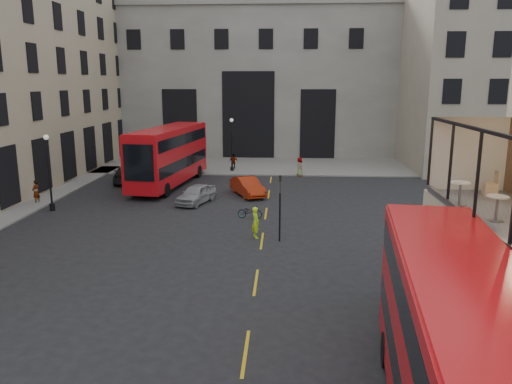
# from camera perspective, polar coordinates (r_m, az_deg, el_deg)

# --- Properties ---
(ground) EXTENTS (140.00, 140.00, 0.00)m
(ground) POSITION_cam_1_polar(r_m,az_deg,el_deg) (17.44, 5.70, -18.04)
(ground) COLOR black
(ground) RESTS_ON ground
(gateway) EXTENTS (35.00, 10.60, 18.00)m
(gateway) POSITION_cam_1_polar(r_m,az_deg,el_deg) (63.14, -0.56, 13.00)
(gateway) COLOR #98968D
(gateway) RESTS_ON ground
(building_right) EXTENTS (16.60, 18.60, 20.00)m
(building_right) POSITION_cam_1_polar(r_m,az_deg,el_deg) (58.80, 24.64, 12.91)
(building_right) COLOR #9E927F
(building_right) RESTS_ON ground
(pavement_far) EXTENTS (40.00, 12.00, 0.12)m
(pavement_far) POSITION_cam_1_polar(r_m,az_deg,el_deg) (53.99, -2.31, 3.13)
(pavement_far) COLOR slate
(pavement_far) RESTS_ON ground
(traffic_light_near) EXTENTS (0.16, 0.20, 3.80)m
(traffic_light_near) POSITION_cam_1_polar(r_m,az_deg,el_deg) (27.77, 2.76, -0.88)
(traffic_light_near) COLOR black
(traffic_light_near) RESTS_ON ground
(traffic_light_far) EXTENTS (0.16, 0.20, 3.80)m
(traffic_light_far) POSITION_cam_1_polar(r_m,az_deg,el_deg) (45.75, -14.89, 4.02)
(traffic_light_far) COLOR black
(traffic_light_far) RESTS_ON ground
(street_lamp_a) EXTENTS (0.36, 0.36, 5.33)m
(street_lamp_a) POSITION_cam_1_polar(r_m,az_deg,el_deg) (37.34, -22.52, 1.60)
(street_lamp_a) COLOR black
(street_lamp_a) RESTS_ON ground
(street_lamp_b) EXTENTS (0.36, 0.36, 5.33)m
(street_lamp_b) POSITION_cam_1_polar(r_m,az_deg,el_deg) (49.71, -2.78, 5.04)
(street_lamp_b) COLOR black
(street_lamp_b) RESTS_ON ground
(bus_near) EXTENTS (4.19, 12.30, 4.81)m
(bus_near) POSITION_cam_1_polar(r_m,az_deg,el_deg) (12.88, 22.38, -17.01)
(bus_near) COLOR red
(bus_near) RESTS_ON ground
(bus_far) EXTENTS (4.51, 12.87, 5.03)m
(bus_far) POSITION_cam_1_polar(r_m,az_deg,el_deg) (43.64, -9.91, 4.39)
(bus_far) COLOR red
(bus_far) RESTS_ON ground
(car_a) EXTENTS (2.90, 4.41, 1.40)m
(car_a) POSITION_cam_1_polar(r_m,az_deg,el_deg) (37.23, -6.86, -0.23)
(car_a) COLOR #929599
(car_a) RESTS_ON ground
(car_b) EXTENTS (3.25, 4.63, 1.45)m
(car_b) POSITION_cam_1_polar(r_m,az_deg,el_deg) (39.46, -0.97, 0.63)
(car_b) COLOR #9F2309
(car_b) RESTS_ON ground
(car_c) EXTENTS (3.15, 5.23, 1.42)m
(car_c) POSITION_cam_1_polar(r_m,az_deg,el_deg) (46.25, -14.69, 1.96)
(car_c) COLOR black
(car_c) RESTS_ON ground
(bicycle) EXTENTS (1.68, 0.76, 0.85)m
(bicycle) POSITION_cam_1_polar(r_m,az_deg,el_deg) (33.01, -0.70, -2.27)
(bicycle) COLOR gray
(bicycle) RESTS_ON ground
(cyclist) EXTENTS (0.65, 0.78, 1.83)m
(cyclist) POSITION_cam_1_polar(r_m,az_deg,el_deg) (28.77, -0.04, -3.50)
(cyclist) COLOR #C8FF1A
(cyclist) RESTS_ON ground
(pedestrian_a) EXTENTS (0.93, 0.82, 1.60)m
(pedestrian_a) POSITION_cam_1_polar(r_m,az_deg,el_deg) (44.65, -14.31, 1.73)
(pedestrian_a) COLOR gray
(pedestrian_a) RESTS_ON ground
(pedestrian_b) EXTENTS (1.14, 1.11, 1.57)m
(pedestrian_b) POSITION_cam_1_polar(r_m,az_deg,el_deg) (50.27, -10.69, 3.06)
(pedestrian_b) COLOR gray
(pedestrian_b) RESTS_ON ground
(pedestrian_c) EXTENTS (0.97, 0.42, 1.65)m
(pedestrian_c) POSITION_cam_1_polar(r_m,az_deg,el_deg) (51.01, -2.58, 3.45)
(pedestrian_c) COLOR gray
(pedestrian_c) RESTS_ON ground
(pedestrian_d) EXTENTS (0.80, 1.01, 1.81)m
(pedestrian_d) POSITION_cam_1_polar(r_m,az_deg,el_deg) (47.78, 5.01, 2.89)
(pedestrian_d) COLOR gray
(pedestrian_d) RESTS_ON ground
(pedestrian_e) EXTENTS (0.57, 0.74, 1.80)m
(pedestrian_e) POSITION_cam_1_polar(r_m,az_deg,el_deg) (40.06, -23.84, -0.02)
(pedestrian_e) COLOR gray
(pedestrian_e) RESTS_ON ground
(cafe_table_mid) EXTENTS (0.65, 0.65, 0.81)m
(cafe_table_mid) POSITION_cam_1_polar(r_m,az_deg,el_deg) (17.12, 25.85, -1.29)
(cafe_table_mid) COLOR beige
(cafe_table_mid) RESTS_ON cafe_floor
(cafe_table_far) EXTENTS (0.67, 0.67, 0.83)m
(cafe_table_far) POSITION_cam_1_polar(r_m,az_deg,el_deg) (18.81, 22.30, 0.23)
(cafe_table_far) COLOR silver
(cafe_table_far) RESTS_ON cafe_floor
(cafe_chair_d) EXTENTS (0.51, 0.51, 0.95)m
(cafe_chair_d) POSITION_cam_1_polar(r_m,az_deg,el_deg) (20.93, 25.23, 0.40)
(cafe_chair_d) COLOR tan
(cafe_chair_d) RESTS_ON cafe_floor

